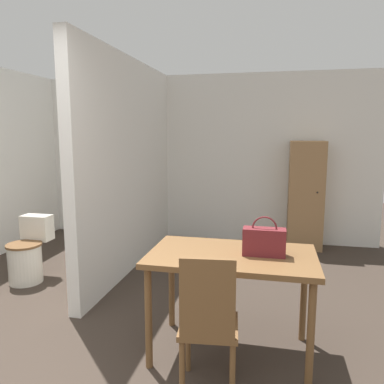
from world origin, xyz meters
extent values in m
cube|color=white|center=(0.00, 4.26, 1.25)|extent=(5.60, 0.12, 2.50)
cube|color=white|center=(-0.41, 2.79, 1.25)|extent=(0.12, 2.81, 2.50)
cube|color=brown|center=(1.01, 1.16, 0.75)|extent=(1.20, 0.72, 0.04)
cylinder|color=brown|center=(0.47, 0.86, 0.37)|extent=(0.05, 0.05, 0.73)
cylinder|color=brown|center=(1.55, 0.86, 0.37)|extent=(0.05, 0.05, 0.73)
cylinder|color=brown|center=(0.47, 1.46, 0.37)|extent=(0.05, 0.05, 0.73)
cylinder|color=brown|center=(1.55, 1.46, 0.37)|extent=(0.05, 0.05, 0.73)
cube|color=brown|center=(0.91, 0.75, 0.42)|extent=(0.40, 0.40, 0.04)
cube|color=brown|center=(0.93, 0.58, 0.68)|extent=(0.33, 0.06, 0.49)
cylinder|color=brown|center=(0.75, 0.88, 0.20)|extent=(0.04, 0.04, 0.40)
cylinder|color=brown|center=(1.05, 0.92, 0.20)|extent=(0.04, 0.04, 0.40)
cylinder|color=brown|center=(0.78, 0.58, 0.20)|extent=(0.04, 0.04, 0.40)
cylinder|color=brown|center=(1.08, 0.61, 0.20)|extent=(0.04, 0.04, 0.40)
cylinder|color=silver|center=(-1.36, 2.02, 0.21)|extent=(0.35, 0.35, 0.42)
cylinder|color=brown|center=(-1.36, 2.02, 0.43)|extent=(0.38, 0.38, 0.02)
cube|color=silver|center=(-1.36, 2.26, 0.56)|extent=(0.33, 0.18, 0.29)
cube|color=maroon|center=(1.23, 1.17, 0.87)|extent=(0.30, 0.12, 0.20)
torus|color=maroon|center=(1.23, 1.17, 0.97)|extent=(0.18, 0.01, 0.18)
cube|color=#997047|center=(1.74, 3.99, 0.76)|extent=(0.48, 0.37, 1.53)
sphere|color=black|center=(1.87, 3.80, 0.84)|extent=(0.02, 0.02, 0.02)
camera|label=1|loc=(1.28, -1.44, 1.63)|focal=35.00mm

